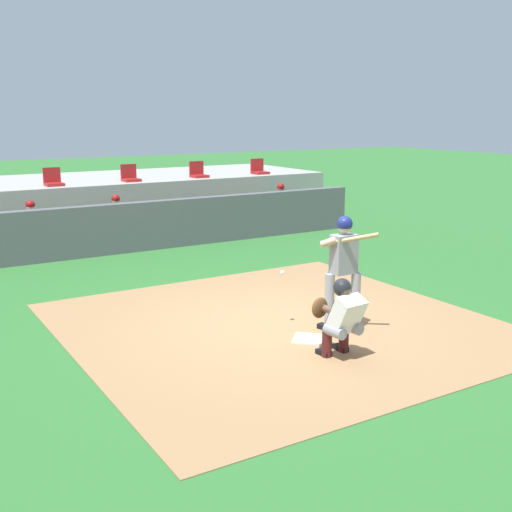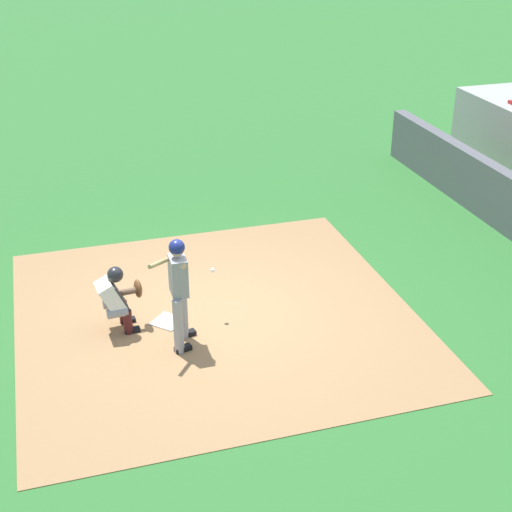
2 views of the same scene
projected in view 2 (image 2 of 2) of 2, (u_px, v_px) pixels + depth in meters
The scene contains 5 objects.
ground_plane at pixel (216, 315), 12.28m from camera, with size 80.00×80.00×0.00m, color #2D6B2D.
dirt_infield at pixel (216, 315), 12.28m from camera, with size 6.40×6.40×0.01m, color #9E754C.
home_plate at pixel (168, 321), 12.07m from camera, with size 0.44×0.44×0.02m, color white.
batter_at_plate at pixel (179, 286), 11.04m from camera, with size 0.70×0.75×1.80m.
catcher_crouched at pixel (118, 296), 11.63m from camera, with size 0.51×1.90×1.13m.
Camera 2 is at (10.27, -2.39, 6.41)m, focal length 52.08 mm.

